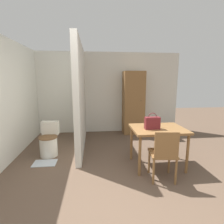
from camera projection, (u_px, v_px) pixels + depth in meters
The scene contains 10 objects.
ground_plane at pixel (118, 215), 2.18m from camera, with size 16.00×16.00×0.00m, color brown.
wall_back at pixel (102, 93), 5.55m from camera, with size 4.94×0.12×2.50m.
wall_left at pixel (6, 101), 3.51m from camera, with size 0.12×4.62×2.50m.
partition_wall at pixel (81, 97), 4.27m from camera, with size 0.12×2.37×2.50m.
dining_table at pixel (158, 133), 3.32m from camera, with size 0.99×0.78×0.76m.
wooden_chair at pixel (164, 153), 2.84m from camera, with size 0.46×0.46×0.88m.
toilet at pixel (49, 141), 3.89m from camera, with size 0.40×0.55×0.72m.
handbag at pixel (152, 123), 3.21m from camera, with size 0.27×0.11×0.31m.
wooden_cabinet at pixel (133, 103), 5.40m from camera, with size 0.63×0.49×1.92m.
bath_mat at pixel (45, 163), 3.52m from camera, with size 0.45×0.31×0.01m.
Camera 1 is at (-0.28, -1.89, 1.66)m, focal length 28.00 mm.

